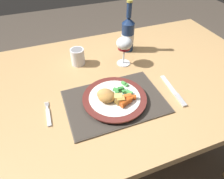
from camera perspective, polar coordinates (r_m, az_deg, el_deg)
The scene contains 13 objects.
ground_plane at distance 1.47m, azimuth 0.83°, elevation -19.79°, with size 6.00×6.00×0.00m, color #4C4238.
dining_table at distance 0.95m, azimuth 1.22°, elevation -1.03°, with size 1.42×0.84×0.74m.
placemat at distance 0.78m, azimuth 0.78°, elevation -3.38°, with size 0.38×0.26×0.01m.
dinner_plate at distance 0.77m, azimuth 0.74°, elevation -2.63°, with size 0.25×0.25×0.02m.
breaded_croquettes at distance 0.74m, azimuth -1.67°, elevation -1.72°, with size 0.08×0.08×0.04m.
green_beans_pile at distance 0.78m, azimuth 2.88°, elevation -0.03°, with size 0.07×0.08×0.02m.
glazed_carrots at distance 0.74m, azimuth 4.32°, elevation -2.73°, with size 0.08×0.06×0.02m.
fork at distance 0.77m, azimuth -17.76°, elevation -7.05°, with size 0.02×0.12×0.01m.
table_knife at distance 0.85m, azimuth 17.52°, elevation -0.86°, with size 0.03×0.20×0.01m.
wine_glass at distance 0.93m, azimuth 3.53°, elevation 12.65°, with size 0.07×0.07×0.14m.
bottle at distance 1.05m, azimuth 4.53°, elevation 15.51°, with size 0.06×0.06×0.26m.
roast_potatoes at distance 0.73m, azimuth 2.18°, elevation -2.92°, with size 0.04×0.04×0.03m.
drinking_cup at distance 0.97m, azimuth -9.78°, elevation 9.31°, with size 0.06×0.06×0.08m.
Camera 1 is at (-0.26, -0.64, 1.30)m, focal length 32.00 mm.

